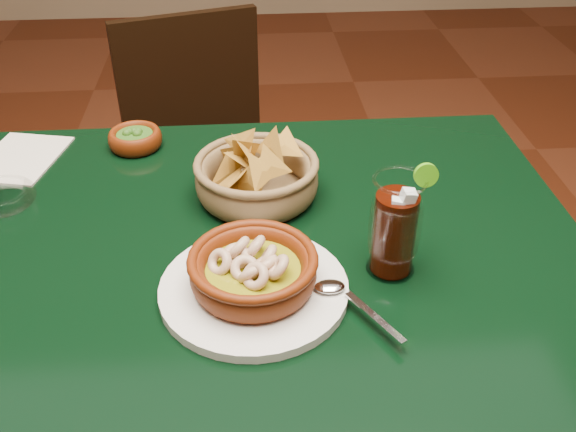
{
  "coord_description": "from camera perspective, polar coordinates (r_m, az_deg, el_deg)",
  "views": [
    {
      "loc": [
        0.08,
        -0.78,
        1.34
      ],
      "look_at": [
        0.14,
        -0.02,
        0.81
      ],
      "focal_mm": 40.0,
      "sensor_mm": 36.0,
      "label": 1
    }
  ],
  "objects": [
    {
      "name": "cola_drink",
      "position": [
        0.89,
        9.48,
        -0.96
      ],
      "size": [
        0.15,
        0.15,
        0.17
      ],
      "color": "white",
      "rests_on": "dining_table"
    },
    {
      "name": "dining_table",
      "position": [
        1.04,
        -7.86,
        -6.92
      ],
      "size": [
        1.2,
        0.8,
        0.75
      ],
      "color": "black",
      "rests_on": "ground"
    },
    {
      "name": "guacamole_ramekin",
      "position": [
        1.25,
        -13.43,
        6.71
      ],
      "size": [
        0.12,
        0.12,
        0.04
      ],
      "color": "#501A06",
      "rests_on": "dining_table"
    },
    {
      "name": "shrimp_plate",
      "position": [
        0.86,
        -3.07,
        -5.25
      ],
      "size": [
        0.31,
        0.26,
        0.08
      ],
      "color": "silver",
      "rests_on": "dining_table"
    },
    {
      "name": "glass_ashtray",
      "position": [
        1.15,
        -24.07,
        1.58
      ],
      "size": [
        0.12,
        0.12,
        0.03
      ],
      "color": "white",
      "rests_on": "dining_table"
    },
    {
      "name": "dining_chair",
      "position": [
        1.72,
        -7.21,
        4.08
      ],
      "size": [
        0.49,
        0.49,
        0.85
      ],
      "color": "black",
      "rests_on": "ground"
    },
    {
      "name": "chip_basket",
      "position": [
        1.06,
        -2.83,
        3.47
      ],
      "size": [
        0.24,
        0.24,
        0.14
      ],
      "color": "brown",
      "rests_on": "dining_table"
    },
    {
      "name": "paper_menu",
      "position": [
        1.28,
        -22.71,
        4.77
      ],
      "size": [
        0.17,
        0.2,
        0.0
      ],
      "color": "beige",
      "rests_on": "dining_table"
    }
  ]
}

